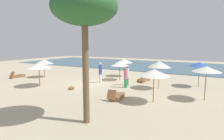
{
  "coord_description": "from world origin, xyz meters",
  "views": [
    {
      "loc": [
        10.11,
        -14.4,
        3.7
      ],
      "look_at": [
        1.14,
        1.84,
        1.1
      ],
      "focal_mm": 30.02,
      "sensor_mm": 36.0,
      "label": 1
    }
  ],
  "objects_px": {
    "lounger_0": "(117,97)",
    "person_1": "(127,75)",
    "umbrella_2": "(44,62)",
    "umbrella_3": "(200,64)",
    "umbrella_7": "(207,69)",
    "person_3": "(126,78)",
    "umbrella_5": "(159,64)",
    "lounger_2": "(17,76)",
    "palm_0": "(84,9)",
    "lounger_1": "(144,80)",
    "person_2": "(100,72)",
    "umbrella_0": "(120,64)",
    "umbrella_4": "(124,61)",
    "umbrella_1": "(39,66)",
    "dog": "(71,88)",
    "umbrella_6": "(154,73)"
  },
  "relations": [
    {
      "from": "lounger_0",
      "to": "person_1",
      "type": "height_order",
      "value": "person_1"
    },
    {
      "from": "umbrella_2",
      "to": "umbrella_3",
      "type": "bearing_deg",
      "value": 11.72
    },
    {
      "from": "umbrella_7",
      "to": "person_3",
      "type": "distance_m",
      "value": 6.23
    },
    {
      "from": "umbrella_5",
      "to": "lounger_2",
      "type": "bearing_deg",
      "value": -171.13
    },
    {
      "from": "palm_0",
      "to": "lounger_2",
      "type": "bearing_deg",
      "value": 156.86
    },
    {
      "from": "lounger_0",
      "to": "lounger_1",
      "type": "height_order",
      "value": "lounger_0"
    },
    {
      "from": "person_1",
      "to": "person_2",
      "type": "relative_size",
      "value": 0.89
    },
    {
      "from": "umbrella_0",
      "to": "umbrella_4",
      "type": "distance_m",
      "value": 2.41
    },
    {
      "from": "lounger_1",
      "to": "lounger_2",
      "type": "height_order",
      "value": "lounger_2"
    },
    {
      "from": "person_2",
      "to": "palm_0",
      "type": "distance_m",
      "value": 10.01
    },
    {
      "from": "umbrella_1",
      "to": "umbrella_2",
      "type": "xyz_separation_m",
      "value": [
        -3.15,
        3.34,
        -0.05
      ]
    },
    {
      "from": "umbrella_1",
      "to": "umbrella_7",
      "type": "relative_size",
      "value": 0.97
    },
    {
      "from": "umbrella_1",
      "to": "person_1",
      "type": "distance_m",
      "value": 7.77
    },
    {
      "from": "person_1",
      "to": "lounger_1",
      "type": "bearing_deg",
      "value": 72.25
    },
    {
      "from": "umbrella_1",
      "to": "dog",
      "type": "relative_size",
      "value": 3.59
    },
    {
      "from": "umbrella_1",
      "to": "umbrella_4",
      "type": "height_order",
      "value": "umbrella_1"
    },
    {
      "from": "person_1",
      "to": "person_2",
      "type": "xyz_separation_m",
      "value": [
        -2.68,
        -0.27,
        0.13
      ]
    },
    {
      "from": "lounger_0",
      "to": "person_3",
      "type": "relative_size",
      "value": 0.99
    },
    {
      "from": "umbrella_2",
      "to": "umbrella_6",
      "type": "distance_m",
      "value": 13.48
    },
    {
      "from": "umbrella_3",
      "to": "lounger_0",
      "type": "relative_size",
      "value": 1.27
    },
    {
      "from": "umbrella_2",
      "to": "lounger_0",
      "type": "distance_m",
      "value": 11.44
    },
    {
      "from": "umbrella_7",
      "to": "person_3",
      "type": "bearing_deg",
      "value": 173.48
    },
    {
      "from": "lounger_1",
      "to": "umbrella_2",
      "type": "bearing_deg",
      "value": -163.35
    },
    {
      "from": "umbrella_1",
      "to": "umbrella_0",
      "type": "bearing_deg",
      "value": 50.61
    },
    {
      "from": "umbrella_3",
      "to": "umbrella_5",
      "type": "relative_size",
      "value": 0.94
    },
    {
      "from": "lounger_0",
      "to": "lounger_2",
      "type": "bearing_deg",
      "value": 172.05
    },
    {
      "from": "lounger_1",
      "to": "umbrella_7",
      "type": "bearing_deg",
      "value": -34.96
    },
    {
      "from": "umbrella_0",
      "to": "umbrella_6",
      "type": "bearing_deg",
      "value": -47.03
    },
    {
      "from": "lounger_1",
      "to": "umbrella_5",
      "type": "bearing_deg",
      "value": -47.71
    },
    {
      "from": "umbrella_5",
      "to": "person_2",
      "type": "height_order",
      "value": "umbrella_5"
    },
    {
      "from": "umbrella_7",
      "to": "person_3",
      "type": "relative_size",
      "value": 1.32
    },
    {
      "from": "umbrella_0",
      "to": "palm_0",
      "type": "height_order",
      "value": "palm_0"
    },
    {
      "from": "lounger_1",
      "to": "lounger_2",
      "type": "relative_size",
      "value": 1.05
    },
    {
      "from": "umbrella_0",
      "to": "person_2",
      "type": "relative_size",
      "value": 1.0
    },
    {
      "from": "umbrella_4",
      "to": "person_2",
      "type": "bearing_deg",
      "value": -95.51
    },
    {
      "from": "umbrella_7",
      "to": "person_1",
      "type": "height_order",
      "value": "umbrella_7"
    },
    {
      "from": "lounger_0",
      "to": "umbrella_6",
      "type": "bearing_deg",
      "value": 11.08
    },
    {
      "from": "lounger_2",
      "to": "umbrella_2",
      "type": "bearing_deg",
      "value": 30.25
    },
    {
      "from": "umbrella_0",
      "to": "lounger_2",
      "type": "distance_m",
      "value": 11.5
    },
    {
      "from": "umbrella_6",
      "to": "umbrella_0",
      "type": "bearing_deg",
      "value": 132.97
    },
    {
      "from": "umbrella_3",
      "to": "lounger_1",
      "type": "relative_size",
      "value": 1.2
    },
    {
      "from": "umbrella_1",
      "to": "lounger_1",
      "type": "xyz_separation_m",
      "value": [
        7.24,
        6.45,
        -1.64
      ]
    },
    {
      "from": "umbrella_5",
      "to": "dog",
      "type": "bearing_deg",
      "value": -148.57
    },
    {
      "from": "lounger_1",
      "to": "person_3",
      "type": "xyz_separation_m",
      "value": [
        -0.48,
        -3.22,
        0.7
      ]
    },
    {
      "from": "dog",
      "to": "umbrella_3",
      "type": "bearing_deg",
      "value": 34.23
    },
    {
      "from": "umbrella_1",
      "to": "person_2",
      "type": "bearing_deg",
      "value": 45.35
    },
    {
      "from": "umbrella_3",
      "to": "umbrella_4",
      "type": "relative_size",
      "value": 1.08
    },
    {
      "from": "umbrella_0",
      "to": "person_2",
      "type": "xyz_separation_m",
      "value": [
        -1.03,
        -2.04,
        -0.7
      ]
    },
    {
      "from": "lounger_1",
      "to": "lounger_2",
      "type": "xyz_separation_m",
      "value": [
        -13.02,
        -4.64,
        0.0
      ]
    },
    {
      "from": "umbrella_0",
      "to": "umbrella_5",
      "type": "xyz_separation_m",
      "value": [
        4.46,
        -1.75,
        0.33
      ]
    }
  ]
}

